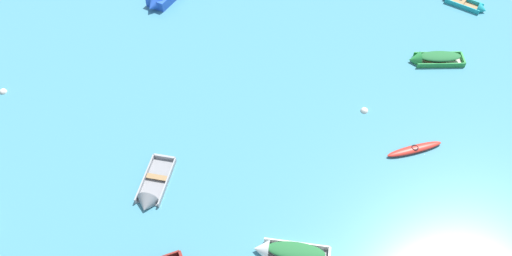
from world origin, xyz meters
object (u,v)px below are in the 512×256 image
object	(u,v)px
rowboat_turquoise_near_camera	(473,7)
kayak_red_back_row_center	(414,149)
rowboat_grey_near_right	(150,196)
mooring_buoy_central	(364,111)
rowboat_white_outer_left	(284,251)
rowboat_green_far_right	(431,59)
mooring_buoy_trailing	(3,92)

from	to	relation	value
rowboat_turquoise_near_camera	kayak_red_back_row_center	size ratio (longest dim) A/B	0.92
rowboat_grey_near_right	mooring_buoy_central	bearing A→B (deg)	34.74
rowboat_white_outer_left	rowboat_grey_near_right	size ratio (longest dim) A/B	1.02
rowboat_green_far_right	rowboat_white_outer_left	size ratio (longest dim) A/B	0.98
rowboat_green_far_right	mooring_buoy_trailing	xyz separation A→B (m)	(-26.42, -6.25, -0.28)
kayak_red_back_row_center	rowboat_green_far_right	xyz separation A→B (m)	(1.39, 7.69, 0.13)
mooring_buoy_trailing	mooring_buoy_central	bearing A→B (deg)	3.33
kayak_red_back_row_center	rowboat_green_far_right	size ratio (longest dim) A/B	0.89
mooring_buoy_trailing	rowboat_turquoise_near_camera	bearing A→B (deg)	22.56
kayak_red_back_row_center	rowboat_grey_near_right	size ratio (longest dim) A/B	0.88
mooring_buoy_trailing	kayak_red_back_row_center	bearing A→B (deg)	-3.30
kayak_red_back_row_center	rowboat_grey_near_right	world-z (taller)	rowboat_grey_near_right
rowboat_turquoise_near_camera	rowboat_grey_near_right	bearing A→B (deg)	-134.93
rowboat_white_outer_left	mooring_buoy_central	size ratio (longest dim) A/B	8.26
rowboat_green_far_right	rowboat_white_outer_left	xyz separation A→B (m)	(-8.05, -15.18, 0.03)
rowboat_white_outer_left	mooring_buoy_trailing	xyz separation A→B (m)	(-18.37, 8.93, -0.32)
rowboat_white_outer_left	mooring_buoy_central	world-z (taller)	rowboat_white_outer_left
mooring_buoy_central	mooring_buoy_trailing	distance (m)	22.26
mooring_buoy_central	mooring_buoy_trailing	world-z (taller)	mooring_buoy_central
kayak_red_back_row_center	rowboat_white_outer_left	bearing A→B (deg)	-131.65
rowboat_grey_near_right	mooring_buoy_central	distance (m)	13.65
kayak_red_back_row_center	mooring_buoy_trailing	xyz separation A→B (m)	(-25.03, 1.44, -0.15)
kayak_red_back_row_center	rowboat_green_far_right	world-z (taller)	rowboat_green_far_right
rowboat_turquoise_near_camera	rowboat_grey_near_right	world-z (taller)	rowboat_grey_near_right
mooring_buoy_central	rowboat_grey_near_right	bearing A→B (deg)	-145.26
rowboat_white_outer_left	kayak_red_back_row_center	bearing A→B (deg)	48.35
rowboat_green_far_right	rowboat_grey_near_right	xyz separation A→B (m)	(-15.42, -12.74, -0.13)
kayak_red_back_row_center	rowboat_green_far_right	bearing A→B (deg)	79.77
rowboat_white_outer_left	mooring_buoy_central	bearing A→B (deg)	69.37
kayak_red_back_row_center	mooring_buoy_trailing	bearing A→B (deg)	176.70
kayak_red_back_row_center	rowboat_grey_near_right	distance (m)	14.91
rowboat_turquoise_near_camera	rowboat_white_outer_left	distance (m)	24.21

